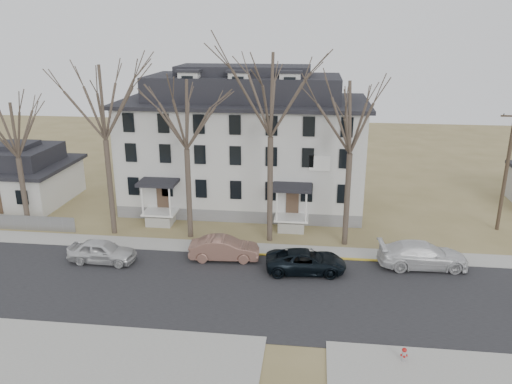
# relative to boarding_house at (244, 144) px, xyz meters

# --- Properties ---
(ground) EXTENTS (120.00, 120.00, 0.00)m
(ground) POSITION_rel_boarding_house_xyz_m (2.00, -17.95, -5.38)
(ground) COLOR olive
(ground) RESTS_ON ground
(main_road) EXTENTS (120.00, 10.00, 0.04)m
(main_road) POSITION_rel_boarding_house_xyz_m (2.00, -15.95, -5.38)
(main_road) COLOR #27272A
(main_road) RESTS_ON ground
(far_sidewalk) EXTENTS (120.00, 2.00, 0.08)m
(far_sidewalk) POSITION_rel_boarding_house_xyz_m (2.00, -9.95, -5.38)
(far_sidewalk) COLOR #A09F97
(far_sidewalk) RESTS_ON ground
(near_sidewalk_left) EXTENTS (20.00, 5.00, 0.08)m
(near_sidewalk_left) POSITION_rel_boarding_house_xyz_m (-6.00, -22.95, -5.38)
(near_sidewalk_left) COLOR #A09F97
(near_sidewalk_left) RESTS_ON ground
(yellow_curb) EXTENTS (14.00, 0.25, 0.06)m
(yellow_curb) POSITION_rel_boarding_house_xyz_m (7.00, -10.85, -5.38)
(yellow_curb) COLOR gold
(yellow_curb) RESTS_ON ground
(boarding_house) EXTENTS (20.80, 12.36, 12.05)m
(boarding_house) POSITION_rel_boarding_house_xyz_m (0.00, 0.00, 0.00)
(boarding_house) COLOR slate
(boarding_house) RESTS_ON ground
(small_house) EXTENTS (8.70, 8.70, 5.00)m
(small_house) POSITION_rel_boarding_house_xyz_m (-20.00, -1.96, -3.13)
(small_house) COLOR beige
(small_house) RESTS_ON ground
(tree_far_left) EXTENTS (8.40, 8.40, 13.72)m
(tree_far_left) POSITION_rel_boarding_house_xyz_m (-9.00, -8.15, 4.96)
(tree_far_left) COLOR #473B31
(tree_far_left) RESTS_ON ground
(tree_mid_left) EXTENTS (7.80, 7.80, 12.74)m
(tree_mid_left) POSITION_rel_boarding_house_xyz_m (-3.00, -8.15, 4.22)
(tree_mid_left) COLOR #473B31
(tree_mid_left) RESTS_ON ground
(tree_center) EXTENTS (9.00, 9.00, 14.70)m
(tree_center) POSITION_rel_boarding_house_xyz_m (3.00, -8.15, 5.71)
(tree_center) COLOR #473B31
(tree_center) RESTS_ON ground
(tree_mid_right) EXTENTS (7.80, 7.80, 12.74)m
(tree_mid_right) POSITION_rel_boarding_house_xyz_m (8.50, -8.15, 4.22)
(tree_mid_right) COLOR #473B31
(tree_mid_right) RESTS_ON ground
(tree_bungalow) EXTENTS (6.60, 6.60, 10.78)m
(tree_bungalow) POSITION_rel_boarding_house_xyz_m (-16.00, -8.15, 2.74)
(tree_bungalow) COLOR #473B31
(tree_bungalow) RESTS_ON ground
(utility_pole_far) EXTENTS (2.00, 0.28, 9.50)m
(utility_pole_far) POSITION_rel_boarding_house_xyz_m (20.50, -3.95, -0.47)
(utility_pole_far) COLOR #3D3023
(utility_pole_far) RESTS_ON ground
(car_silver) EXTENTS (4.56, 1.93, 1.54)m
(car_silver) POSITION_rel_boarding_house_xyz_m (-7.79, -13.14, -4.61)
(car_silver) COLOR silver
(car_silver) RESTS_ON ground
(car_tan) EXTENTS (4.81, 1.99, 1.55)m
(car_tan) POSITION_rel_boarding_house_xyz_m (0.25, -11.76, -4.61)
(car_tan) COLOR brown
(car_tan) RESTS_ON ground
(car_navy) EXTENTS (5.33, 2.82, 1.43)m
(car_navy) POSITION_rel_boarding_house_xyz_m (5.78, -12.92, -4.66)
(car_navy) COLOR black
(car_navy) RESTS_ON ground
(car_white) EXTENTS (5.92, 2.75, 1.67)m
(car_white) POSITION_rel_boarding_house_xyz_m (13.37, -11.33, -4.54)
(car_white) COLOR silver
(car_white) RESTS_ON ground
(bicycle_left) EXTENTS (1.63, 1.03, 0.81)m
(bicycle_left) POSITION_rel_boarding_house_xyz_m (-5.89, -5.50, -4.97)
(bicycle_left) COLOR black
(bicycle_left) RESTS_ON ground
(fire_hydrant) EXTENTS (0.32, 0.30, 0.77)m
(fire_hydrant) POSITION_rel_boarding_house_xyz_m (10.60, -21.58, -4.99)
(fire_hydrant) COLOR #B7B7BA
(fire_hydrant) RESTS_ON ground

